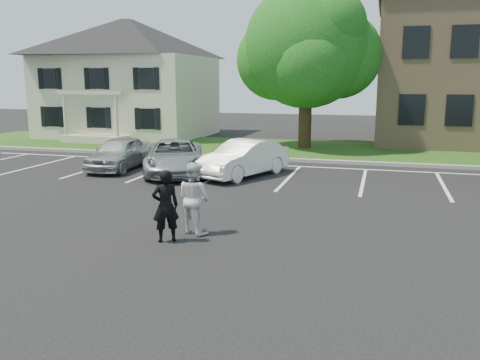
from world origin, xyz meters
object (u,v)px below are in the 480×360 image
Objects in this scene: house at (129,78)px; car_silver_minivan at (175,157)px; man_black_suit at (166,206)px; man_white_shirt at (194,198)px; car_silver_west at (119,153)px; car_white_sedan at (243,159)px; tree at (309,49)px.

house is 2.09× the size of car_silver_minivan.
man_black_suit is 0.90m from man_white_shirt.
car_silver_west is 0.94× the size of car_white_sedan.
tree is 10.91m from car_silver_minivan.
tree is 4.96× the size of man_white_shirt.
man_black_suit is 0.43× the size of car_silver_west.
car_silver_minivan is at bearing -37.88° from man_white_shirt.
car_silver_minivan is (-3.24, 8.19, -0.17)m from man_black_suit.
house reaches higher than car_silver_west.
car_silver_west is at bearing -127.55° from tree.
car_silver_minivan is at bearing -113.89° from tree.
tree is at bearing 105.19° from car_white_sedan.
house is 5.81× the size of man_white_shirt.
tree is 2.19× the size of car_silver_west.
tree is 5.14× the size of man_black_suit.
house is 2.41× the size of car_white_sedan.
man_black_suit reaches higher than car_white_sedan.
car_silver_minivan is at bearing -55.73° from house.
car_silver_minivan is (-3.63, 7.38, -0.20)m from man_white_shirt.
man_white_shirt is (-0.36, -16.39, -4.46)m from tree.
house is 16.80m from car_white_sedan.
tree is at bearing 49.02° from car_silver_west.
tree is at bearing -126.60° from man_black_suit.
man_black_suit is at bearing -64.27° from car_white_sedan.
man_white_shirt is (12.03, -19.70, -2.94)m from house.
house is 6.02× the size of man_black_suit.
man_black_suit reaches higher than car_silver_west.
man_black_suit is (11.64, -20.51, -2.97)m from house.
car_silver_minivan is (8.40, -12.33, -3.14)m from house.
man_white_shirt is (0.39, 0.81, 0.03)m from man_black_suit.
man_black_suit is at bearing -60.43° from house.
man_white_shirt is 0.36× the size of car_silver_minivan.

